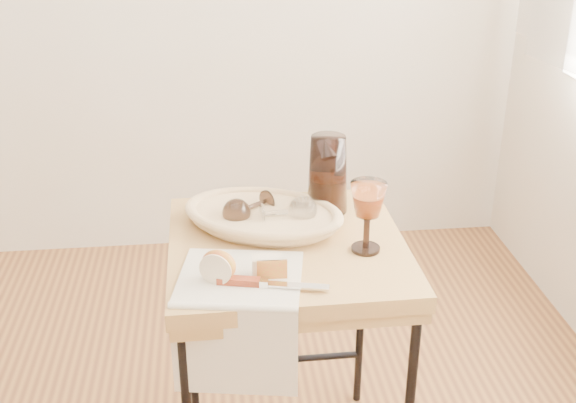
{
  "coord_description": "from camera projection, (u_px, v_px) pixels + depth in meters",
  "views": [
    {
      "loc": [
        0.48,
        -1.19,
        1.6
      ],
      "look_at": [
        0.65,
        0.36,
        0.86
      ],
      "focal_mm": 44.97,
      "sensor_mm": 36.0,
      "label": 1
    }
  ],
  "objects": [
    {
      "name": "wine_goblet",
      "position": [
        367.0,
        217.0,
        1.72
      ],
      "size": [
        0.1,
        0.1,
        0.18
      ],
      "primitive_type": null,
      "rotation": [
        0.0,
        0.0,
        -0.19
      ],
      "color": "white",
      "rests_on": "side_table"
    },
    {
      "name": "side_table",
      "position": [
        287.0,
        363.0,
        1.95
      ],
      "size": [
        0.59,
        0.59,
        0.74
      ],
      "primitive_type": null,
      "rotation": [
        0.0,
        0.0,
        0.01
      ],
      "color": "brown",
      "rests_on": "floor"
    },
    {
      "name": "bread_basket",
      "position": [
        263.0,
        218.0,
        1.86
      ],
      "size": [
        0.44,
        0.38,
        0.05
      ],
      "primitive_type": null,
      "rotation": [
        0.0,
        0.0,
        -0.42
      ],
      "color": "tan",
      "rests_on": "side_table"
    },
    {
      "name": "goblet_lying_a",
      "position": [
        250.0,
        207.0,
        1.86
      ],
      "size": [
        0.14,
        0.13,
        0.07
      ],
      "primitive_type": null,
      "rotation": [
        0.0,
        0.0,
        3.8
      ],
      "color": "#4F392B",
      "rests_on": "bread_basket"
    },
    {
      "name": "tea_towel",
      "position": [
        240.0,
        278.0,
        1.63
      ],
      "size": [
        0.31,
        0.29,
        0.01
      ],
      "primitive_type": "cube",
      "rotation": [
        0.0,
        0.0,
        -0.17
      ],
      "color": "#F5E8C1",
      "rests_on": "side_table"
    },
    {
      "name": "apple_half",
      "position": [
        219.0,
        265.0,
        1.6
      ],
      "size": [
        0.09,
        0.07,
        0.07
      ],
      "primitive_type": "ellipsoid",
      "rotation": [
        0.0,
        0.0,
        -0.38
      ],
      "color": "red",
      "rests_on": "tea_towel"
    },
    {
      "name": "goblet_lying_b",
      "position": [
        285.0,
        212.0,
        1.83
      ],
      "size": [
        0.13,
        0.08,
        0.07
      ],
      "primitive_type": null,
      "rotation": [
        0.0,
        0.0,
        0.08
      ],
      "color": "white",
      "rests_on": "bread_basket"
    },
    {
      "name": "apple_wedge",
      "position": [
        267.0,
        266.0,
        1.63
      ],
      "size": [
        0.07,
        0.04,
        0.05
      ],
      "primitive_type": "cube",
      "rotation": [
        0.0,
        0.0,
        -0.03
      ],
      "color": "beige",
      "rests_on": "tea_towel"
    },
    {
      "name": "pitcher",
      "position": [
        328.0,
        174.0,
        1.91
      ],
      "size": [
        0.2,
        0.26,
        0.25
      ],
      "primitive_type": null,
      "rotation": [
        0.0,
        0.0,
        0.23
      ],
      "color": "black",
      "rests_on": "side_table"
    },
    {
      "name": "table_knife",
      "position": [
        268.0,
        282.0,
        1.59
      ],
      "size": [
        0.24,
        0.08,
        0.02
      ],
      "primitive_type": null,
      "rotation": [
        0.0,
        0.0,
        -0.23
      ],
      "color": "silver",
      "rests_on": "tea_towel"
    }
  ]
}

